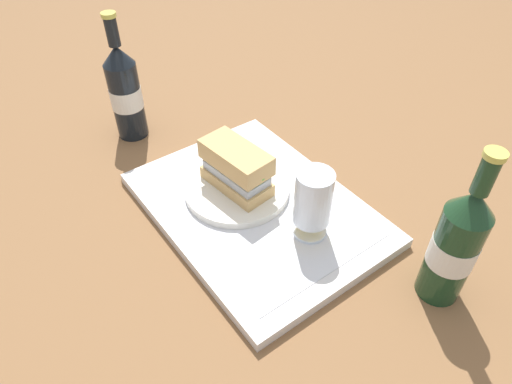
# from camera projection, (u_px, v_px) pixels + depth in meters

# --- Properties ---
(ground_plane) EXTENTS (3.00, 3.00, 0.00)m
(ground_plane) POSITION_uv_depth(u_px,v_px,m) (256.00, 212.00, 0.83)
(ground_plane) COLOR brown
(tray) EXTENTS (0.44, 0.32, 0.02)m
(tray) POSITION_uv_depth(u_px,v_px,m) (256.00, 208.00, 0.82)
(tray) COLOR silver
(tray) RESTS_ON ground_plane
(placemat) EXTENTS (0.38, 0.27, 0.00)m
(placemat) POSITION_uv_depth(u_px,v_px,m) (256.00, 204.00, 0.82)
(placemat) COLOR silver
(placemat) RESTS_ON tray
(plate) EXTENTS (0.19, 0.19, 0.01)m
(plate) POSITION_uv_depth(u_px,v_px,m) (237.00, 189.00, 0.84)
(plate) COLOR silver
(plate) RESTS_ON placemat
(sandwich) EXTENTS (0.14, 0.08, 0.08)m
(sandwich) POSITION_uv_depth(u_px,v_px,m) (238.00, 168.00, 0.80)
(sandwich) COLOR tan
(sandwich) RESTS_ON plate
(beer_glass) EXTENTS (0.06, 0.06, 0.12)m
(beer_glass) POSITION_uv_depth(u_px,v_px,m) (313.00, 203.00, 0.72)
(beer_glass) COLOR silver
(beer_glass) RESTS_ON placemat
(beer_bottle) EXTENTS (0.07, 0.07, 0.27)m
(beer_bottle) POSITION_uv_depth(u_px,v_px,m) (455.00, 245.00, 0.64)
(beer_bottle) COLOR #19381E
(beer_bottle) RESTS_ON ground_plane
(second_bottle) EXTENTS (0.07, 0.07, 0.27)m
(second_bottle) POSITION_uv_depth(u_px,v_px,m) (125.00, 91.00, 0.94)
(second_bottle) COLOR black
(second_bottle) RESTS_ON ground_plane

